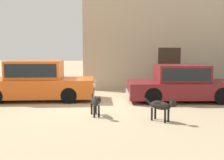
% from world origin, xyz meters
% --- Properties ---
extents(ground_plane, '(80.00, 80.00, 0.00)m').
position_xyz_m(ground_plane, '(0.00, 0.00, 0.00)').
color(ground_plane, tan).
extents(parked_sedan_nearest, '(4.72, 2.00, 1.57)m').
position_xyz_m(parked_sedan_nearest, '(-2.06, 0.98, 0.77)').
color(parked_sedan_nearest, '#D15619').
rests_on(parked_sedan_nearest, ground_plane).
extents(parked_sedan_second, '(4.40, 1.96, 1.41)m').
position_xyz_m(parked_sedan_second, '(3.67, 0.98, 0.70)').
color(parked_sedan_second, maroon).
rests_on(parked_sedan_second, ground_plane).
extents(apartment_block, '(12.19, 6.71, 9.93)m').
position_xyz_m(apartment_block, '(5.55, 7.08, 4.97)').
color(apartment_block, tan).
rests_on(apartment_block, ground_plane).
extents(stray_dog_spotted, '(0.38, 1.03, 0.67)m').
position_xyz_m(stray_dog_spotted, '(0.49, -1.57, 0.43)').
color(stray_dog_spotted, black).
rests_on(stray_dog_spotted, ground_plane).
extents(stray_dog_tan, '(0.86, 0.76, 0.69)m').
position_xyz_m(stray_dog_tan, '(2.38, -2.11, 0.45)').
color(stray_dog_tan, black).
rests_on(stray_dog_tan, ground_plane).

